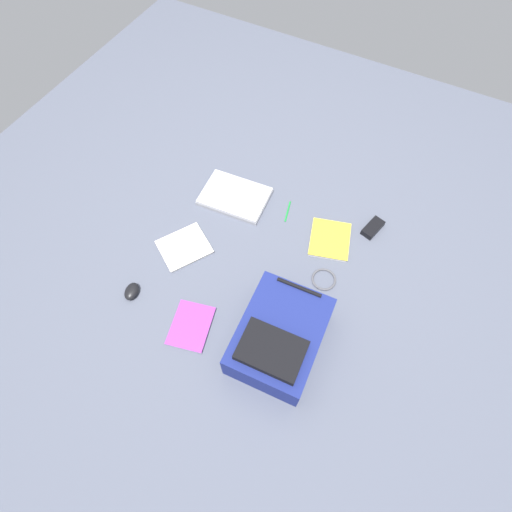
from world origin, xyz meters
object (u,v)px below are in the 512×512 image
object	(u,v)px
laptop	(235,196)
power_brick	(373,228)
cable_coil	(324,279)
backpack	(279,337)
book_manual	(191,326)
book_comic	(184,247)
pen_black	(288,211)
book_blue	(330,240)
computer_mouse	(132,291)

from	to	relation	value
laptop	power_brick	world-z (taller)	same
laptop	cable_coil	size ratio (longest dim) A/B	3.13
backpack	book_manual	world-z (taller)	backpack
cable_coil	book_comic	bearing A→B (deg)	-166.68
power_brick	pen_black	distance (m)	0.45
book_blue	book_comic	xyz separation A→B (m)	(-0.64, -0.39, -0.00)
book_comic	cable_coil	distance (m)	0.72
backpack	cable_coil	world-z (taller)	backpack
power_brick	computer_mouse	bearing A→B (deg)	-135.24
backpack	computer_mouse	world-z (taller)	backpack
laptop	book_blue	xyz separation A→B (m)	(0.57, -0.01, -0.01)
book_comic	computer_mouse	xyz separation A→B (m)	(-0.08, -0.33, 0.01)
cable_coil	book_manual	bearing A→B (deg)	-131.31
book_manual	book_comic	world-z (taller)	book_comic
power_brick	book_blue	bearing A→B (deg)	-135.48
backpack	laptop	xyz separation A→B (m)	(-0.58, 0.63, -0.08)
cable_coil	power_brick	size ratio (longest dim) A/B	0.93
book_blue	cable_coil	world-z (taller)	book_blue
laptop	computer_mouse	size ratio (longest dim) A/B	4.10
book_blue	book_comic	distance (m)	0.75
book_blue	pen_black	bearing A→B (deg)	166.29
book_comic	power_brick	xyz separation A→B (m)	(0.81, 0.56, 0.01)
book_blue	pen_black	distance (m)	0.28
book_manual	power_brick	xyz separation A→B (m)	(0.55, 0.90, 0.01)
pen_black	power_brick	bearing A→B (deg)	13.00
power_brick	cable_coil	bearing A→B (deg)	-105.59
cable_coil	power_brick	bearing A→B (deg)	74.41
book_comic	pen_black	xyz separation A→B (m)	(0.37, 0.45, -0.00)
book_comic	laptop	bearing A→B (deg)	80.01
laptop	pen_black	distance (m)	0.30
cable_coil	computer_mouse	bearing A→B (deg)	-147.75
laptop	cable_coil	distance (m)	0.67
pen_black	cable_coil	bearing A→B (deg)	-40.85
computer_mouse	book_manual	bearing A→B (deg)	-17.40
laptop	book_comic	bearing A→B (deg)	-99.99
book_blue	book_comic	world-z (taller)	book_blue
cable_coil	power_brick	xyz separation A→B (m)	(0.11, 0.39, 0.01)
backpack	book_manual	xyz separation A→B (m)	(-0.39, -0.11, -0.09)
computer_mouse	cable_coil	distance (m)	0.93
book_comic	computer_mouse	bearing A→B (deg)	-104.18
laptop	computer_mouse	bearing A→B (deg)	-101.90
computer_mouse	pen_black	distance (m)	0.90
backpack	computer_mouse	bearing A→B (deg)	-172.01
backpack	laptop	bearing A→B (deg)	132.59
book_blue	cable_coil	xyz separation A→B (m)	(0.06, -0.22, -0.01)
book_comic	backpack	bearing A→B (deg)	-19.28
book_manual	backpack	bearing A→B (deg)	16.23
book_blue	computer_mouse	xyz separation A→B (m)	(-0.72, -0.72, 0.01)
pen_black	computer_mouse	bearing A→B (deg)	-119.90
book_blue	computer_mouse	size ratio (longest dim) A/B	2.98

